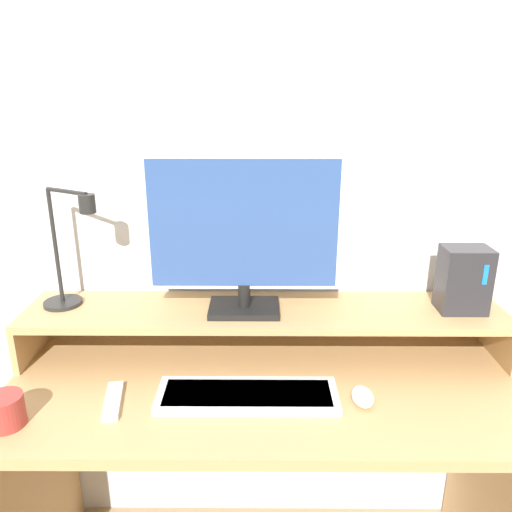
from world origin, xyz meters
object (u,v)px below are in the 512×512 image
router_dock (464,280)px  mouse (363,396)px  monitor (244,231)px  keyboard (247,395)px  remote_control (113,401)px  desk_lamp (69,258)px  mug (5,411)px

router_dock → mouse: router_dock is taller
monitor → mouse: (0.31, -0.23, -0.37)m
keyboard → mouse: 0.29m
mouse → remote_control: (-0.63, -0.01, -0.01)m
monitor → desk_lamp: size_ratio=1.52×
desk_lamp → keyboard: desk_lamp is taller
desk_lamp → remote_control: desk_lamp is taller
desk_lamp → mug: 0.43m
monitor → mug: bearing=-149.6°
monitor → keyboard: bearing=-86.5°
remote_control → mouse: bearing=1.0°
desk_lamp → mug: desk_lamp is taller
router_dock → mouse: size_ratio=2.10×
monitor → mug: monitor is taller
mug → desk_lamp: bearing=80.2°
router_dock → keyboard: router_dock is taller
desk_lamp → router_dock: 1.12m
monitor → desk_lamp: bearing=178.3°
router_dock → remote_control: (-0.95, -0.25, -0.23)m
mouse → router_dock: bearing=36.8°
keyboard → router_dock: bearing=20.2°
mouse → remote_control: mouse is taller
keyboard → desk_lamp: bearing=155.5°
router_dock → mug: bearing=-164.2°
keyboard → mug: bearing=-169.2°
router_dock → mug: router_dock is taller
remote_control → mug: mug is taller
monitor → remote_control: monitor is taller
monitor → mouse: bearing=-37.0°
desk_lamp → remote_control: bearing=-56.5°
mug → keyboard: bearing=10.8°
monitor → router_dock: (0.62, 0.01, -0.14)m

